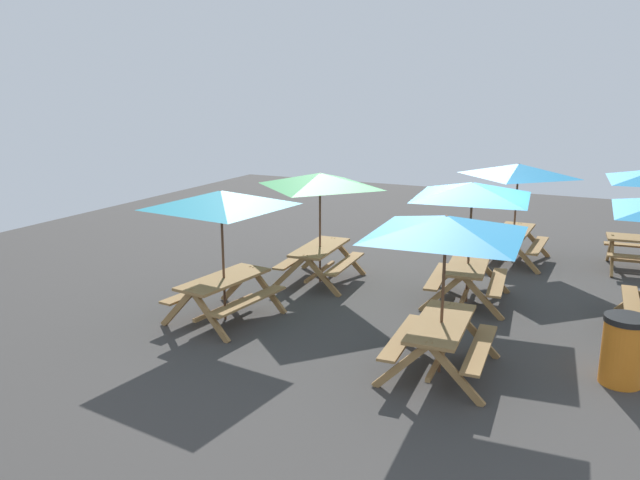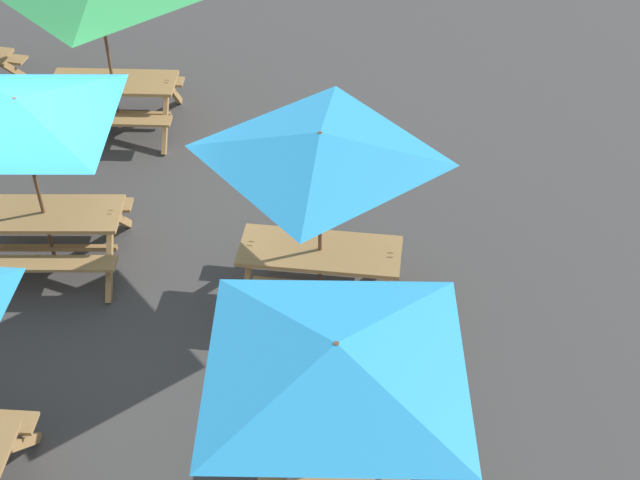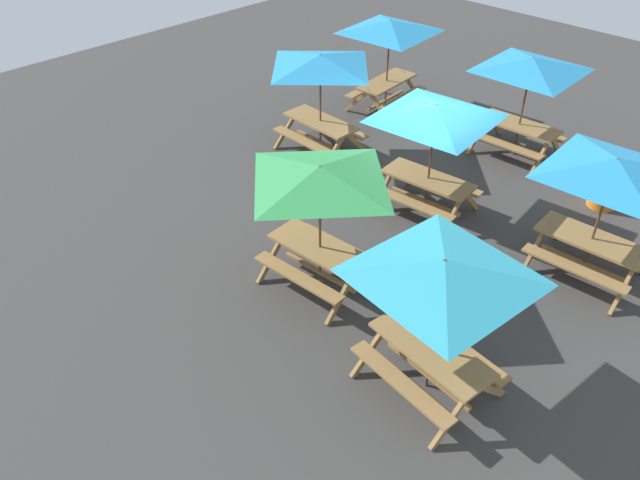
{
  "view_description": "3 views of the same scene",
  "coord_description": "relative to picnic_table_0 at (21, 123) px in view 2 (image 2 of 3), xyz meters",
  "views": [
    {
      "loc": [
        -11.63,
        -2.31,
        4.0
      ],
      "look_at": [
        -0.31,
        3.09,
        0.9
      ],
      "focal_mm": 35.0,
      "sensor_mm": 36.0,
      "label": 1
    },
    {
      "loc": [
        3.8,
        -7.78,
        7.16
      ],
      "look_at": [
        3.02,
        -0.31,
        0.9
      ],
      "focal_mm": 50.0,
      "sensor_mm": 36.0,
      "label": 2
    },
    {
      "loc": [
        -6.1,
        8.98,
        7.01
      ],
      "look_at": [
        -0.31,
        3.09,
        0.9
      ],
      "focal_mm": 35.0,
      "sensor_mm": 36.0,
      "label": 3
    }
  ],
  "objects": [
    {
      "name": "ground_plane",
      "position": [
        0.26,
        -0.03,
        -1.99
      ],
      "size": [
        26.35,
        26.35,
        0.0
      ],
      "primitive_type": "plane",
      "color": "#3D3A38",
      "rests_on": "ground"
    },
    {
      "name": "picnic_table_0",
      "position": [
        0.0,
        0.0,
        0.0
      ],
      "size": [
        2.81,
        2.81,
        2.34
      ],
      "rotation": [
        0.0,
        0.0,
        0.1
      ],
      "color": "olive",
      "rests_on": "ground"
    },
    {
      "name": "picnic_table_1",
      "position": [
        3.28,
        -0.33,
        0.0
      ],
      "size": [
        2.05,
        2.05,
        2.34
      ],
      "rotation": [
        0.0,
        0.0,
        -0.02
      ],
      "color": "olive",
      "rests_on": "ground"
    },
    {
      "name": "picnic_table_2",
      "position": [
        -0.06,
        3.07,
        0.0
      ],
      "size": [
        2.12,
        2.12,
        2.34
      ],
      "rotation": [
        0.0,
        0.0,
        0.06
      ],
      "color": "olive",
      "rests_on": "ground"
    },
    {
      "name": "picnic_table_6",
      "position": [
        3.7,
        -3.19,
        0.0
      ],
      "size": [
        2.82,
        2.82,
        2.34
      ],
      "rotation": [
        0.0,
        0.0,
        1.66
      ],
      "color": "olive",
      "rests_on": "ground"
    }
  ]
}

